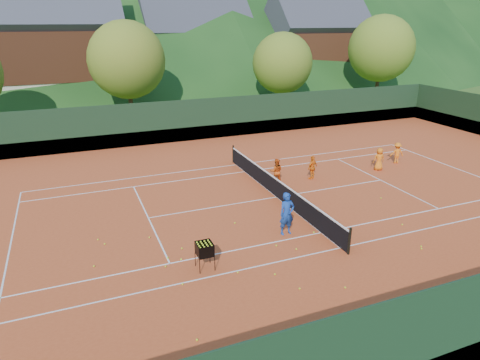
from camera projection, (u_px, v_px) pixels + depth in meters
name	position (u px, v px, depth m)	size (l,w,h in m)	color
ground	(277.00, 197.00, 21.32)	(400.00, 400.00, 0.00)	#325219
clay_court	(277.00, 197.00, 21.31)	(40.00, 24.00, 0.02)	#B6431D
coach	(287.00, 214.00, 17.35)	(0.66, 0.43, 1.80)	#173E98
student_a	(276.00, 171.00, 22.82)	(0.68, 0.53, 1.40)	#D64E13
student_b	(312.00, 167.00, 23.52)	(0.78, 0.33, 1.33)	orange
student_c	(379.00, 159.00, 24.94)	(0.66, 0.43, 1.34)	orange
student_d	(397.00, 153.00, 26.17)	(0.84, 0.48, 1.30)	orange
tennis_ball_0	(98.00, 239.00, 17.11)	(0.07, 0.07, 0.07)	#C0E225
tennis_ball_1	(314.00, 232.00, 17.70)	(0.07, 0.07, 0.07)	#C0E225
tennis_ball_2	(183.00, 284.00, 14.23)	(0.07, 0.07, 0.07)	#C0E225
tennis_ball_3	(197.00, 340.00, 11.74)	(0.07, 0.07, 0.07)	#C0E225
tennis_ball_4	(182.00, 248.00, 16.45)	(0.07, 0.07, 0.07)	#C0E225
tennis_ball_6	(150.00, 237.00, 17.28)	(0.07, 0.07, 0.07)	#C0E225
tennis_ball_7	(94.00, 266.00, 15.26)	(0.07, 0.07, 0.07)	#C0E225
tennis_ball_8	(168.00, 258.00, 15.80)	(0.07, 0.07, 0.07)	#C0E225
tennis_ball_9	(296.00, 249.00, 16.39)	(0.07, 0.07, 0.07)	#C0E225
tennis_ball_11	(209.00, 240.00, 17.05)	(0.07, 0.07, 0.07)	#C0E225
tennis_ball_12	(421.00, 246.00, 16.60)	(0.07, 0.07, 0.07)	#C0E225
tennis_ball_13	(238.00, 272.00, 14.89)	(0.07, 0.07, 0.07)	#C0E225
tennis_ball_14	(345.00, 287.00, 14.04)	(0.07, 0.07, 0.07)	#C0E225
tennis_ball_15	(446.00, 292.00, 13.81)	(0.07, 0.07, 0.07)	#C0E225
tennis_ball_16	(402.00, 225.00, 18.36)	(0.07, 0.07, 0.07)	#C0E225
tennis_ball_17	(462.00, 279.00, 14.52)	(0.07, 0.07, 0.07)	#C0E225
tennis_ball_18	(275.00, 274.00, 14.77)	(0.07, 0.07, 0.07)	#C0E225
tennis_ball_19	(166.00, 266.00, 15.24)	(0.07, 0.07, 0.07)	#C0E225
tennis_ball_20	(276.00, 246.00, 16.66)	(0.07, 0.07, 0.07)	#C0E225
tennis_ball_21	(181.00, 259.00, 15.70)	(0.07, 0.07, 0.07)	#C0E225
tennis_ball_22	(300.00, 289.00, 13.98)	(0.07, 0.07, 0.07)	#C0E225
tennis_ball_23	(421.00, 249.00, 16.43)	(0.07, 0.07, 0.07)	#C0E225
tennis_ball_24	(381.00, 198.00, 21.09)	(0.07, 0.07, 0.07)	#C0E225
tennis_ball_25	(105.00, 244.00, 16.77)	(0.07, 0.07, 0.07)	#C0E225
tennis_ball_26	(235.00, 223.00, 18.50)	(0.07, 0.07, 0.07)	#C0E225
court_lines	(277.00, 197.00, 21.31)	(23.83, 11.03, 0.00)	silver
tennis_net	(277.00, 188.00, 21.14)	(0.10, 12.07, 1.10)	black
perimeter_fence	(278.00, 173.00, 20.87)	(40.40, 24.24, 3.00)	black
ball_hopper	(205.00, 250.00, 14.94)	(0.57, 0.57, 1.00)	black
chalet_left	(49.00, 49.00, 41.85)	(13.80, 9.93, 12.92)	beige
chalet_mid	(195.00, 50.00, 51.19)	(12.65, 8.82, 11.45)	beige
chalet_right	(314.00, 47.00, 52.55)	(11.50, 8.82, 11.91)	beige
tree_b	(127.00, 60.00, 35.44)	(6.40, 6.40, 8.40)	#41281A
tree_c	(283.00, 63.00, 39.73)	(5.60, 5.60, 7.35)	#422C1A
tree_d	(381.00, 49.00, 44.48)	(6.80, 6.80, 8.93)	#402819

